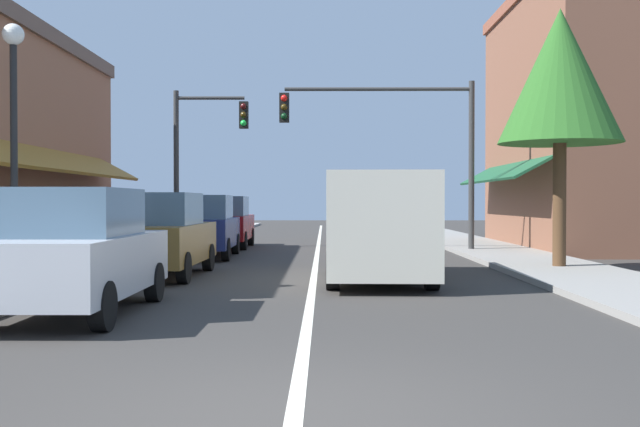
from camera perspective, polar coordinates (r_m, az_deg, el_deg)
The scene contains 14 objects.
ground_plane at distance 23.37m, azimuth -0.20°, elevation -2.98°, with size 80.00×80.00×0.00m, color #33302D.
sidewalk_left at distance 24.05m, azimuth -13.43°, elevation -2.75°, with size 2.60×56.00×0.12m, color #A39E99.
sidewalk_right at distance 23.95m, azimuth 13.09°, elevation -2.76°, with size 2.60×56.00×0.12m, color gray.
lane_center_stripe at distance 23.37m, azimuth -0.20°, elevation -2.97°, with size 0.14×52.00×0.01m, color silver.
storefront_right_block at distance 26.92m, azimuth 19.41°, elevation 6.85°, with size 5.62×10.20×8.79m.
parked_car_nearest_left at distance 10.90m, azimuth -18.35°, elevation -2.84°, with size 1.79×4.10×1.77m.
parked_car_second_left at distance 15.94m, azimuth -12.25°, elevation -1.64°, with size 1.84×4.13×1.77m.
parked_car_third_left at distance 21.23m, azimuth -9.00°, elevation -1.00°, with size 1.86×4.14×1.77m.
parked_car_far_left at distance 25.67m, azimuth -7.37°, elevation -0.67°, with size 1.82×4.12×1.77m.
van_in_lane at distance 14.85m, azimuth 4.51°, elevation -0.78°, with size 2.11×5.23×2.12m.
traffic_signal_mast_arm at distance 23.25m, azimuth 6.25°, elevation 6.18°, with size 6.06×0.50×5.34m.
traffic_signal_left_corner at distance 25.42m, azimuth -9.20°, elevation 5.20°, with size 2.55×0.50×5.34m.
street_lamp_left_near at distance 13.64m, azimuth -22.49°, elevation 7.26°, with size 0.36×0.36×4.59m.
tree_right_near at distance 17.95m, azimuth 17.98°, elevation 9.93°, with size 2.79×2.79×5.98m.
Camera 1 is at (0.22, -5.31, 1.58)m, focal length 41.60 mm.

